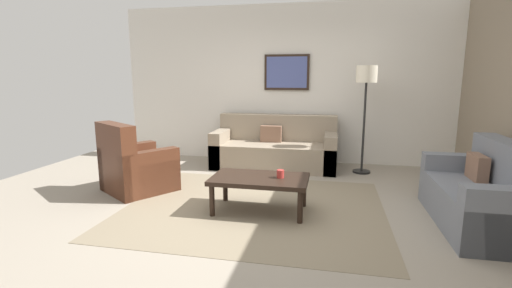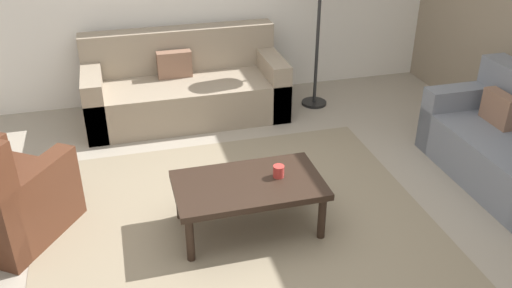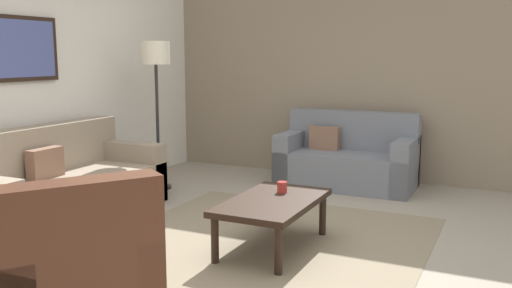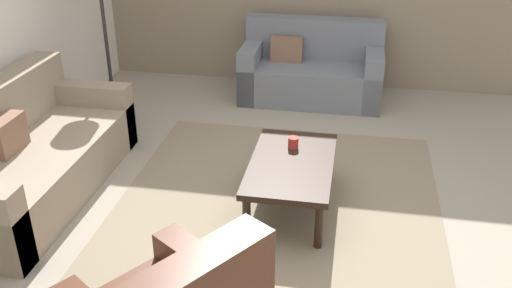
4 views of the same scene
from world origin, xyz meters
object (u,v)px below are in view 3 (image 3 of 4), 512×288
cup (282,187)px  framed_artwork (24,49)px  couch_main (55,189)px  lamp_standing (156,68)px  armchair_leather (76,288)px  couch_loveseat (348,160)px  coffee_table (273,205)px

cup → framed_artwork: framed_artwork is taller
couch_main → lamp_standing: lamp_standing is taller
armchair_leather → couch_loveseat: bearing=-4.2°
coffee_table → couch_main: bearing=94.0°
cup → framed_artwork: size_ratio=0.11×
armchair_leather → framed_artwork: size_ratio=1.39×
coffee_table → armchair_leather: bearing=168.3°
couch_loveseat → cup: (-2.16, -0.05, 0.15)m
armchair_leather → cup: size_ratio=12.11×
couch_main → framed_artwork: 1.39m
couch_main → cup: couch_main is taller
cup → framed_artwork: (-0.27, 2.60, 1.16)m
armchair_leather → cup: 2.08m
couch_main → lamp_standing: size_ratio=1.22×
coffee_table → framed_artwork: (-0.03, 2.61, 1.26)m
cup → armchair_leather: bearing=170.1°
couch_loveseat → coffee_table: couch_loveseat is taller
couch_main → lamp_standing: 1.83m
cup → framed_artwork: bearing=95.9°
couch_main → coffee_table: couch_main is taller
armchair_leather → couch_main: bearing=47.7°
couch_loveseat → cup: 2.17m
coffee_table → cup: 0.26m
lamp_standing → framed_artwork: size_ratio=2.14×
coffee_table → framed_artwork: size_ratio=1.38×
lamp_standing → framed_artwork: bearing=156.2°
coffee_table → cup: size_ratio=11.98×
couch_main → coffee_table: (0.15, -2.19, 0.06)m
cup → framed_artwork: 2.86m
couch_main → lamp_standing: bearing=-6.4°
couch_loveseat → framed_artwork: 3.76m
couch_main → couch_loveseat: (2.55, -2.13, 0.01)m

